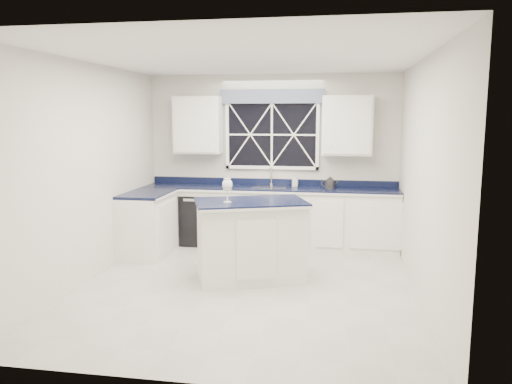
% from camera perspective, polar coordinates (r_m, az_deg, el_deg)
% --- Properties ---
extents(ground, '(4.50, 4.50, 0.00)m').
position_cam_1_polar(ground, '(6.15, -1.09, -10.74)').
color(ground, '#A4A49F').
rests_on(ground, ground).
extents(back_wall, '(4.00, 0.10, 2.70)m').
position_cam_1_polar(back_wall, '(8.05, 1.85, 3.73)').
color(back_wall, beige).
rests_on(back_wall, ground).
extents(base_cabinets, '(3.99, 1.60, 0.90)m').
position_cam_1_polar(base_cabinets, '(7.78, -1.06, -3.15)').
color(base_cabinets, silver).
rests_on(base_cabinets, ground).
extents(countertop, '(3.98, 0.64, 0.04)m').
position_cam_1_polar(countertop, '(7.81, 1.54, 0.39)').
color(countertop, black).
rests_on(countertop, base_cabinets).
extents(dishwasher, '(0.60, 0.58, 0.82)m').
position_cam_1_polar(dishwasher, '(8.12, -6.19, -2.98)').
color(dishwasher, black).
rests_on(dishwasher, ground).
extents(window, '(1.65, 0.09, 1.26)m').
position_cam_1_polar(window, '(7.98, 1.82, 7.14)').
color(window, black).
rests_on(window, ground).
extents(upper_cabinets, '(3.10, 0.34, 0.90)m').
position_cam_1_polar(upper_cabinets, '(7.86, 1.70, 7.62)').
color(upper_cabinets, silver).
rests_on(upper_cabinets, ground).
extents(faucet, '(0.05, 0.20, 0.30)m').
position_cam_1_polar(faucet, '(7.98, 1.74, 1.86)').
color(faucet, '#AFB0B2').
rests_on(faucet, countertop).
extents(island, '(1.55, 1.23, 1.00)m').
position_cam_1_polar(island, '(6.29, -0.61, -5.49)').
color(island, silver).
rests_on(island, ground).
extents(rug, '(1.48, 1.08, 0.02)m').
position_cam_1_polar(rug, '(7.10, -0.70, -7.96)').
color(rug, beige).
rests_on(rug, ground).
extents(kettle, '(0.26, 0.16, 0.19)m').
position_cam_1_polar(kettle, '(7.77, 8.43, 1.04)').
color(kettle, '#2E2D30').
rests_on(kettle, countertop).
extents(wine_glass, '(0.12, 0.12, 0.30)m').
position_cam_1_polar(wine_glass, '(6.05, -3.30, 0.72)').
color(wine_glass, silver).
rests_on(wine_glass, island).
extents(soap_bottle, '(0.09, 0.09, 0.19)m').
position_cam_1_polar(soap_bottle, '(7.92, 4.50, 1.35)').
color(soap_bottle, silver).
rests_on(soap_bottle, countertop).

